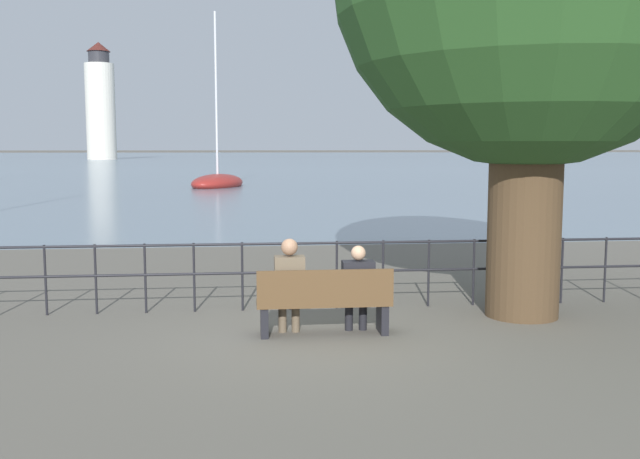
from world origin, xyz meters
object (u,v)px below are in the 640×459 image
Objects in this scene: park_bench at (324,303)px; harbor_lighthouse at (100,105)px; sailboat_3 at (218,182)px; seated_person_right at (358,285)px; seated_person_left at (289,282)px.

harbor_lighthouse is at bearing 102.15° from park_bench.
park_bench is at bearing -62.81° from sailboat_3.
sailboat_3 reaches higher than park_bench.
seated_person_right is 35.65m from sailboat_3.
park_bench is 1.50× the size of seated_person_right.
harbor_lighthouse is (-29.09, 135.17, 10.08)m from park_bench.
harbor_lighthouse is (-28.64, 135.10, 9.80)m from seated_person_left.
sailboat_3 is at bearing 93.73° from seated_person_left.
harbor_lighthouse is at bearing 127.55° from sailboat_3.
seated_person_right is at bearing 9.78° from park_bench.
seated_person_left is 1.09× the size of seated_person_right.
harbor_lighthouse is at bearing 102.34° from seated_person_right.
sailboat_3 is at bearing -75.19° from harbor_lighthouse.
harbor_lighthouse reaches higher than seated_person_left.
sailboat_3 is 103.52m from harbor_lighthouse.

